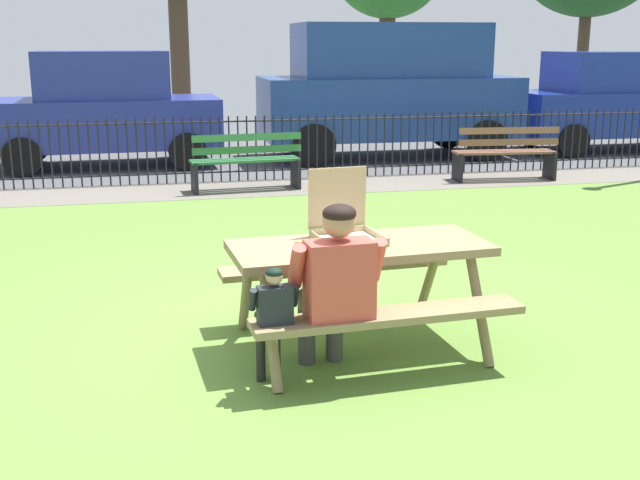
% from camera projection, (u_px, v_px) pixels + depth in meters
% --- Properties ---
extents(ground, '(28.00, 10.66, 0.02)m').
position_uv_depth(ground, '(246.00, 281.00, 7.30)').
color(ground, olive).
extents(cobblestone_walkway, '(28.00, 1.40, 0.01)m').
position_uv_depth(cobblestone_walkway, '(207.00, 191.00, 11.69)').
color(cobblestone_walkway, slate).
extents(street_asphalt, '(28.00, 6.21, 0.01)m').
position_uv_depth(street_asphalt, '(191.00, 155.00, 15.29)').
color(street_asphalt, '#515154').
extents(picnic_table_foreground, '(1.89, 1.59, 0.79)m').
position_uv_depth(picnic_table_foreground, '(359.00, 267.00, 5.58)').
color(picnic_table_foreground, '#8B7852').
rests_on(picnic_table_foreground, ground).
extents(pizza_box_open, '(0.49, 0.52, 0.50)m').
position_uv_depth(pizza_box_open, '(344.00, 223.00, 5.65)').
color(pizza_box_open, tan).
rests_on(pizza_box_open, picnic_table_foreground).
extents(pizza_slice_on_table, '(0.26, 0.28, 0.02)m').
position_uv_depth(pizza_slice_on_table, '(301.00, 247.00, 5.43)').
color(pizza_slice_on_table, '#F7D368').
rests_on(pizza_slice_on_table, picnic_table_foreground).
extents(adult_at_table, '(0.62, 0.61, 1.19)m').
position_uv_depth(adult_at_table, '(335.00, 284.00, 5.01)').
color(adult_at_table, '#404040').
rests_on(adult_at_table, ground).
extents(child_at_table, '(0.32, 0.31, 0.82)m').
position_uv_depth(child_at_table, '(273.00, 314.00, 4.90)').
color(child_at_table, black).
rests_on(child_at_table, ground).
extents(iron_fence_streetside, '(21.72, 0.03, 1.02)m').
position_uv_depth(iron_fence_streetside, '(202.00, 149.00, 12.22)').
color(iron_fence_streetside, black).
rests_on(iron_fence_streetside, ground).
extents(park_bench_center, '(1.63, 0.59, 0.85)m').
position_uv_depth(park_bench_center, '(246.00, 162.00, 11.57)').
color(park_bench_center, '#2A6837').
rests_on(park_bench_center, ground).
extents(park_bench_right, '(1.63, 0.59, 0.85)m').
position_uv_depth(park_bench_right, '(505.00, 154.00, 12.43)').
color(park_bench_right, brown).
rests_on(park_bench_right, ground).
extents(parked_car_center, '(3.95, 1.93, 1.98)m').
position_uv_depth(parked_car_center, '(105.00, 108.00, 13.69)').
color(parked_car_center, navy).
rests_on(parked_car_center, ground).
extents(parked_car_right, '(4.72, 2.11, 2.46)m').
position_uv_depth(parked_car_right, '(388.00, 87.00, 14.68)').
color(parked_car_right, navy).
rests_on(parked_car_right, ground).
extents(parked_car_far_right, '(4.41, 1.92, 1.94)m').
position_uv_depth(parked_car_far_right, '(620.00, 100.00, 15.76)').
color(parked_car_far_right, navy).
rests_on(parked_car_far_right, ground).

